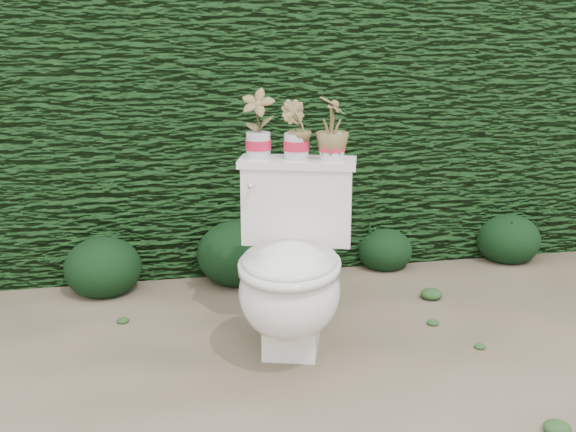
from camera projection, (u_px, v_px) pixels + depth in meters
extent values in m
plane|color=#86765C|center=(288.00, 367.00, 2.91)|extent=(60.00, 60.00, 0.00)
cube|color=#1A4216|center=(235.00, 115.00, 4.20)|extent=(8.00, 1.00, 1.60)
cube|color=silver|center=(292.00, 326.00, 3.05)|extent=(0.30, 0.35, 0.20)
ellipsoid|color=silver|center=(290.00, 290.00, 2.90)|extent=(0.54, 0.61, 0.39)
cube|color=silver|center=(297.00, 204.00, 3.13)|extent=(0.50, 0.30, 0.34)
cube|color=silver|center=(297.00, 162.00, 3.08)|extent=(0.53, 0.33, 0.03)
cylinder|color=silver|center=(252.00, 185.00, 3.03)|extent=(0.04, 0.06, 0.02)
sphere|color=silver|center=(251.00, 186.00, 3.01)|extent=(0.03, 0.03, 0.03)
imported|color=#267A2D|center=(258.00, 126.00, 3.06)|extent=(0.18, 0.15, 0.28)
imported|color=#267A2D|center=(296.00, 132.00, 3.05)|extent=(0.16, 0.15, 0.23)
imported|color=#267A2D|center=(332.00, 130.00, 3.03)|extent=(0.17, 0.17, 0.25)
ellipsoid|color=black|center=(103.00, 262.00, 3.66)|extent=(0.39, 0.39, 0.31)
ellipsoid|color=black|center=(238.00, 248.00, 3.82)|extent=(0.44, 0.44, 0.35)
ellipsoid|color=black|center=(385.00, 245.00, 4.04)|extent=(0.31, 0.31, 0.25)
ellipsoid|color=black|center=(508.00, 234.00, 4.15)|extent=(0.37, 0.37, 0.29)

